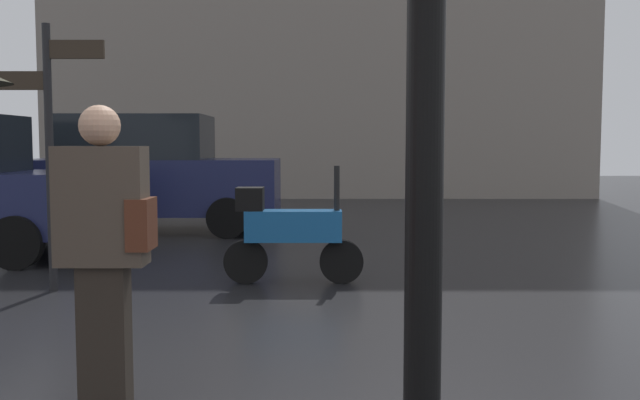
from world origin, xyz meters
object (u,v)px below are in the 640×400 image
object	(u,v)px
parked_scooter	(287,231)
parked_car_left	(146,173)
street_signpost	(47,129)
pedestrian_with_bag	(103,239)

from	to	relation	value
parked_scooter	parked_car_left	world-z (taller)	parked_car_left
street_signpost	parked_car_left	bearing A→B (deg)	92.50
parked_car_left	street_signpost	size ratio (longest dim) A/B	1.60
pedestrian_with_bag	parked_scooter	size ratio (longest dim) A/B	1.14
pedestrian_with_bag	parked_car_left	xyz separation A→B (m)	(-1.69, 7.90, 0.03)
pedestrian_with_bag	parked_car_left	bearing A→B (deg)	-94.51
parked_car_left	parked_scooter	bearing A→B (deg)	136.46
parked_scooter	street_signpost	size ratio (longest dim) A/B	0.56
pedestrian_with_bag	street_signpost	world-z (taller)	street_signpost
pedestrian_with_bag	street_signpost	bearing A→B (deg)	-81.28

